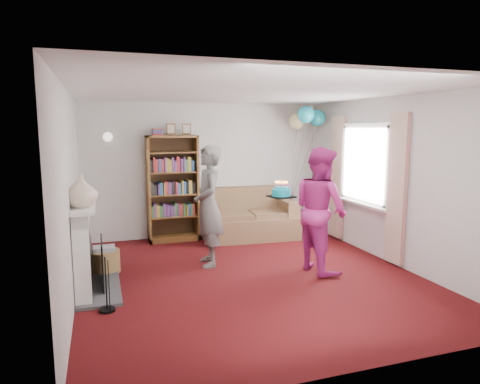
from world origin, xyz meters
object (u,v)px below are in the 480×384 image
object	(u,v)px
bookcase	(172,189)
person_striped	(209,206)
sofa	(248,219)
person_magenta	(320,210)
birthday_cake	(281,192)

from	to	relation	value
bookcase	person_striped	size ratio (longest dim) A/B	1.18
sofa	person_magenta	distance (m)	2.22
bookcase	person_magenta	distance (m)	2.92
bookcase	person_magenta	xyz separation A→B (m)	(1.72, -2.36, -0.05)
person_magenta	sofa	bearing A→B (deg)	1.49
sofa	person_magenta	size ratio (longest dim) A/B	0.97
person_striped	birthday_cake	xyz separation A→B (m)	(0.93, -0.54, 0.23)
bookcase	sofa	bearing A→B (deg)	-9.45
bookcase	sofa	distance (m)	1.52
sofa	birthday_cake	xyz separation A→B (m)	(-0.19, -1.93, 0.79)
bookcase	sofa	world-z (taller)	bookcase
birthday_cake	person_magenta	bearing A→B (deg)	-20.77
person_striped	birthday_cake	bearing A→B (deg)	64.13
sofa	person_striped	world-z (taller)	person_striped
bookcase	person_magenta	world-z (taller)	bookcase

